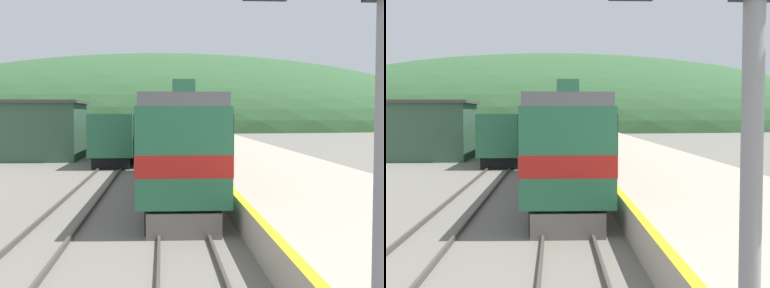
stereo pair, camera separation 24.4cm
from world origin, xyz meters
The scene contains 11 objects.
track_main centered at (0.00, 70.00, 0.08)m, with size 1.52×180.00×0.16m.
track_siding centered at (-3.98, 70.00, 0.08)m, with size 1.51×180.00×0.16m.
platform centered at (5.19, 50.00, 0.49)m, with size 6.98×140.00×0.99m.
distant_hills centered at (0.00, 129.83, 0.00)m, with size 147.53×66.39×35.84m.
station_shed centered at (-10.49, 42.92, 2.35)m, with size 7.25×7.35×4.67m.
express_train_lead_car centered at (0.00, 24.09, 2.33)m, with size 2.86×19.03×4.61m.
carriage_second centered at (0.00, 44.48, 2.31)m, with size 2.85×19.52×4.25m.
carriage_third centered at (0.00, 64.88, 2.31)m, with size 2.85×19.52×4.25m.
carriage_fourth centered at (0.00, 85.28, 2.31)m, with size 2.85×19.52×4.25m.
siding_train centered at (-3.98, 48.46, 1.87)m, with size 2.90×29.15×3.62m.
signal_mast_main centered at (1.40, 4.45, 4.53)m, with size 3.30×0.42×6.67m.
Camera 2 is at (-0.39, -0.29, 3.63)m, focal length 50.00 mm.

